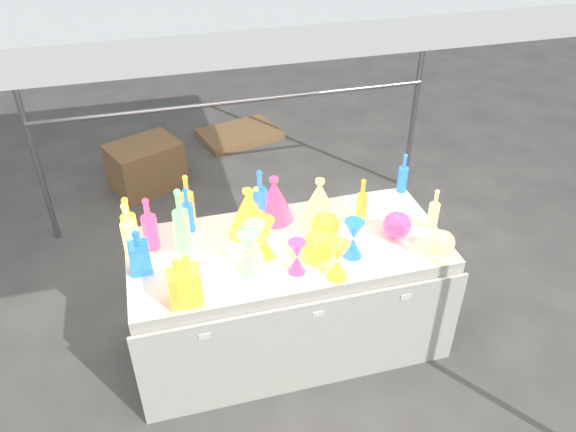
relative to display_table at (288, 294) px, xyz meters
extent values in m
plane|color=#66645E|center=(0.00, 0.01, -0.37)|extent=(80.00, 80.00, 0.00)
cylinder|color=gray|center=(-1.50, 1.51, 0.83)|extent=(0.04, 0.04, 2.40)
cylinder|color=gray|center=(1.50, 1.51, 0.83)|extent=(0.04, 0.04, 2.40)
cylinder|color=gray|center=(0.00, 1.48, 0.63)|extent=(3.00, 0.04, 0.04)
cube|color=silver|center=(0.00, 0.01, 0.00)|extent=(1.80, 0.80, 0.75)
cube|color=silver|center=(0.00, -0.41, -0.04)|extent=(1.84, 0.02, 0.68)
cube|color=white|center=(-0.55, -0.42, 0.23)|extent=(0.06, 0.00, 0.03)
cube|color=white|center=(0.05, -0.42, 0.23)|extent=(0.06, 0.00, 0.03)
cube|color=white|center=(0.55, -0.42, 0.23)|extent=(0.06, 0.00, 0.03)
cube|color=#956B43|center=(-0.75, 2.09, -0.16)|extent=(0.71, 0.63, 0.43)
cube|color=#956B43|center=(0.23, 2.84, -0.34)|extent=(0.90, 0.74, 0.07)
camera|label=1|loc=(-0.65, -2.42, 2.35)|focal=35.00mm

